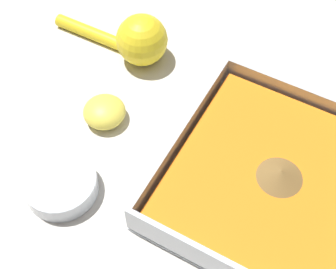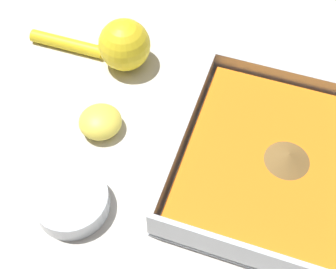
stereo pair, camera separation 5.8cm
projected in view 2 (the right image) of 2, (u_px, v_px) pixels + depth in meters
The scene contains 5 objects.
ground_plane at pixel (246, 170), 0.58m from camera, with size 4.00×4.00×0.00m, color beige.
square_dish at pixel (282, 166), 0.57m from camera, with size 0.26×0.26×0.05m.
spice_bowl at pixel (70, 201), 0.55m from camera, with size 0.09×0.09×0.03m.
lemon_squeezer at pixel (117, 44), 0.66m from camera, with size 0.07×0.19×0.07m.
lemon_half at pixel (99, 120), 0.61m from camera, with size 0.06×0.06×0.03m.
Camera 2 is at (0.31, 0.00, 0.51)m, focal length 50.00 mm.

